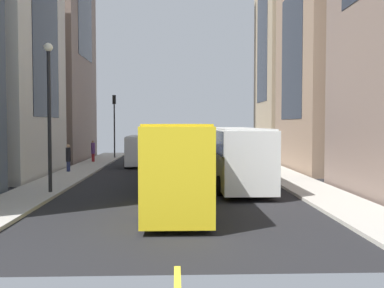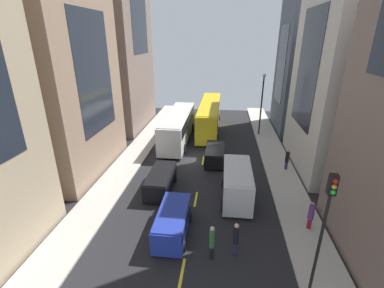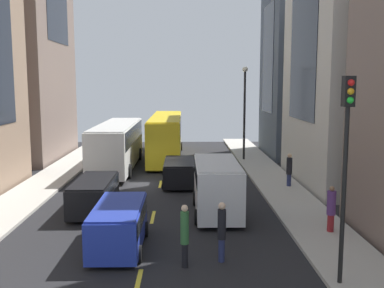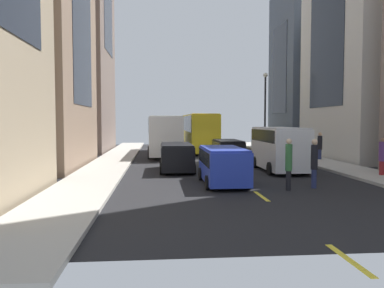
{
  "view_description": "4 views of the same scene",
  "coord_description": "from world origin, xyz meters",
  "px_view_note": "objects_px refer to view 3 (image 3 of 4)",
  "views": [
    {
      "loc": [
        0.03,
        31.05,
        3.6
      ],
      "look_at": [
        -1.06,
        0.85,
        2.22
      ],
      "focal_mm": 41.63,
      "sensor_mm": 36.0,
      "label": 1
    },
    {
      "loc": [
        1.78,
        -24.46,
        11.56
      ],
      "look_at": [
        -1.11,
        -0.2,
        1.82
      ],
      "focal_mm": 25.09,
      "sensor_mm": 36.0,
      "label": 2
    },
    {
      "loc": [
        1.45,
        -27.51,
        6.27
      ],
      "look_at": [
        1.94,
        -2.49,
        2.89
      ],
      "focal_mm": 41.81,
      "sensor_mm": 36.0,
      "label": 3
    },
    {
      "loc": [
        -4.02,
        -28.74,
        2.94
      ],
      "look_at": [
        -1.72,
        -2.46,
        1.39
      ],
      "focal_mm": 36.28,
      "sensor_mm": 36.0,
      "label": 4
    }
  ],
  "objects_px": {
    "delivery_van_white": "(217,184)",
    "pedestrian_crossing_near": "(185,233)",
    "pedestrian_walking_far": "(222,229)",
    "car_black_2": "(94,193)",
    "pedestrian_crossing_mid": "(289,169)",
    "city_bus_white": "(117,142)",
    "car_blue_0": "(119,223)",
    "streetcar_yellow": "(166,133)",
    "car_black_1": "(179,171)",
    "traffic_light_near_corner": "(346,143)",
    "pedestrian_waiting_curb": "(331,208)"
  },
  "relations": [
    {
      "from": "pedestrian_crossing_near",
      "to": "traffic_light_near_corner",
      "type": "xyz_separation_m",
      "value": [
        4.81,
        -1.63,
        3.33
      ]
    },
    {
      "from": "car_black_1",
      "to": "pedestrian_crossing_mid",
      "type": "distance_m",
      "value": 6.74
    },
    {
      "from": "pedestrian_crossing_mid",
      "to": "pedestrian_crossing_near",
      "type": "relative_size",
      "value": 0.9
    },
    {
      "from": "delivery_van_white",
      "to": "streetcar_yellow",
      "type": "bearing_deg",
      "value": 100.39
    },
    {
      "from": "pedestrian_walking_far",
      "to": "delivery_van_white",
      "type": "bearing_deg",
      "value": -57.62
    },
    {
      "from": "city_bus_white",
      "to": "traffic_light_near_corner",
      "type": "height_order",
      "value": "traffic_light_near_corner"
    },
    {
      "from": "delivery_van_white",
      "to": "traffic_light_near_corner",
      "type": "relative_size",
      "value": 0.84
    },
    {
      "from": "city_bus_white",
      "to": "pedestrian_walking_far",
      "type": "relative_size",
      "value": 5.44
    },
    {
      "from": "city_bus_white",
      "to": "car_blue_0",
      "type": "xyz_separation_m",
      "value": [
        2.41,
        -16.37,
        -1.0
      ]
    },
    {
      "from": "streetcar_yellow",
      "to": "pedestrian_walking_far",
      "type": "height_order",
      "value": "streetcar_yellow"
    },
    {
      "from": "car_blue_0",
      "to": "city_bus_white",
      "type": "bearing_deg",
      "value": 98.36
    },
    {
      "from": "city_bus_white",
      "to": "pedestrian_walking_far",
      "type": "xyz_separation_m",
      "value": [
        6.22,
        -17.72,
        -0.82
      ]
    },
    {
      "from": "car_black_1",
      "to": "city_bus_white",
      "type": "bearing_deg",
      "value": 129.71
    },
    {
      "from": "pedestrian_crossing_near",
      "to": "pedestrian_walking_far",
      "type": "height_order",
      "value": "pedestrian_crossing_near"
    },
    {
      "from": "car_blue_0",
      "to": "pedestrian_crossing_near",
      "type": "relative_size",
      "value": 1.97
    },
    {
      "from": "car_black_2",
      "to": "streetcar_yellow",
      "type": "bearing_deg",
      "value": 79.68
    },
    {
      "from": "traffic_light_near_corner",
      "to": "pedestrian_crossing_near",
      "type": "bearing_deg",
      "value": 161.25
    },
    {
      "from": "pedestrian_waiting_curb",
      "to": "traffic_light_near_corner",
      "type": "xyz_separation_m",
      "value": [
        -1.29,
        -4.83,
        3.37
      ]
    },
    {
      "from": "car_black_1",
      "to": "car_black_2",
      "type": "distance_m",
      "value": 7.11
    },
    {
      "from": "pedestrian_waiting_curb",
      "to": "traffic_light_near_corner",
      "type": "distance_m",
      "value": 6.03
    },
    {
      "from": "car_black_1",
      "to": "delivery_van_white",
      "type": "bearing_deg",
      "value": -73.4
    },
    {
      "from": "pedestrian_walking_far",
      "to": "pedestrian_crossing_mid",
      "type": "bearing_deg",
      "value": -79.27
    },
    {
      "from": "pedestrian_walking_far",
      "to": "pedestrian_crossing_near",
      "type": "bearing_deg",
      "value": 54.48
    },
    {
      "from": "car_blue_0",
      "to": "pedestrian_waiting_curb",
      "type": "bearing_deg",
      "value": 9.17
    },
    {
      "from": "pedestrian_crossing_mid",
      "to": "pedestrian_walking_far",
      "type": "height_order",
      "value": "pedestrian_walking_far"
    },
    {
      "from": "city_bus_white",
      "to": "streetcar_yellow",
      "type": "height_order",
      "value": "streetcar_yellow"
    },
    {
      "from": "pedestrian_crossing_near",
      "to": "delivery_van_white",
      "type": "bearing_deg",
      "value": 161.31
    },
    {
      "from": "car_blue_0",
      "to": "pedestrian_crossing_near",
      "type": "height_order",
      "value": "pedestrian_crossing_near"
    },
    {
      "from": "car_blue_0",
      "to": "pedestrian_crossing_mid",
      "type": "bearing_deg",
      "value": 47.83
    },
    {
      "from": "pedestrian_crossing_mid",
      "to": "pedestrian_walking_far",
      "type": "relative_size",
      "value": 0.91
    },
    {
      "from": "delivery_van_white",
      "to": "pedestrian_waiting_curb",
      "type": "height_order",
      "value": "delivery_van_white"
    },
    {
      "from": "car_blue_0",
      "to": "delivery_van_white",
      "type": "bearing_deg",
      "value": 47.54
    },
    {
      "from": "streetcar_yellow",
      "to": "car_black_2",
      "type": "distance_m",
      "value": 16.49
    },
    {
      "from": "car_black_2",
      "to": "pedestrian_waiting_curb",
      "type": "height_order",
      "value": "pedestrian_waiting_curb"
    },
    {
      "from": "car_black_2",
      "to": "pedestrian_crossing_mid",
      "type": "distance_m",
      "value": 11.75
    },
    {
      "from": "pedestrian_crossing_near",
      "to": "pedestrian_waiting_curb",
      "type": "height_order",
      "value": "pedestrian_crossing_near"
    },
    {
      "from": "pedestrian_walking_far",
      "to": "traffic_light_near_corner",
      "type": "distance_m",
      "value": 5.27
    },
    {
      "from": "delivery_van_white",
      "to": "car_black_1",
      "type": "distance_m",
      "value": 6.67
    },
    {
      "from": "delivery_van_white",
      "to": "traffic_light_near_corner",
      "type": "xyz_separation_m",
      "value": [
        3.23,
        -7.91,
        3.02
      ]
    },
    {
      "from": "streetcar_yellow",
      "to": "pedestrian_crossing_near",
      "type": "distance_m",
      "value": 23.1
    },
    {
      "from": "car_black_1",
      "to": "pedestrian_waiting_curb",
      "type": "xyz_separation_m",
      "value": [
        6.42,
        -9.45,
        0.26
      ]
    },
    {
      "from": "pedestrian_walking_far",
      "to": "traffic_light_near_corner",
      "type": "relative_size",
      "value": 0.34
    },
    {
      "from": "city_bus_white",
      "to": "car_black_1",
      "type": "xyz_separation_m",
      "value": [
        4.59,
        -5.53,
        -1.1
      ]
    },
    {
      "from": "car_black_1",
      "to": "pedestrian_crossing_near",
      "type": "distance_m",
      "value": 12.65
    },
    {
      "from": "car_black_1",
      "to": "pedestrian_crossing_mid",
      "type": "xyz_separation_m",
      "value": [
        6.65,
        -1.09,
        0.3
      ]
    },
    {
      "from": "delivery_van_white",
      "to": "pedestrian_walking_far",
      "type": "distance_m",
      "value": 5.83
    },
    {
      "from": "delivery_van_white",
      "to": "pedestrian_crossing_near",
      "type": "relative_size",
      "value": 2.41
    },
    {
      "from": "pedestrian_crossing_near",
      "to": "pedestrian_walking_far",
      "type": "bearing_deg",
      "value": 104.85
    },
    {
      "from": "pedestrian_crossing_near",
      "to": "pedestrian_waiting_curb",
      "type": "bearing_deg",
      "value": 113.12
    },
    {
      "from": "city_bus_white",
      "to": "car_black_2",
      "type": "distance_m",
      "value": 11.38
    }
  ]
}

